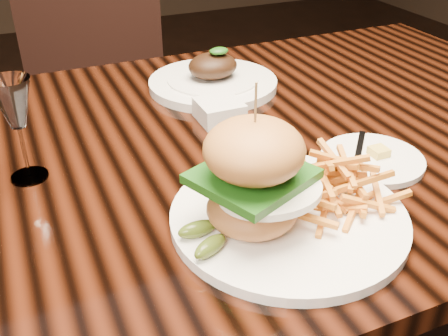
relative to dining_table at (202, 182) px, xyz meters
name	(u,v)px	position (x,y,z in m)	size (l,w,h in m)	color
dining_table	(202,182)	(0.00, 0.00, 0.00)	(1.60, 0.90, 0.75)	black
burger_plate	(285,190)	(0.02, -0.25, 0.13)	(0.32, 0.32, 0.21)	white
side_saucer	(372,159)	(0.23, -0.17, 0.08)	(0.16, 0.16, 0.02)	white
ramekin	(219,111)	(0.07, 0.07, 0.09)	(0.08, 0.08, 0.04)	white
wine_glass	(14,107)	(-0.28, 0.00, 0.19)	(0.06, 0.06, 0.16)	white
far_dish	(213,80)	(0.12, 0.22, 0.09)	(0.27, 0.27, 0.09)	white
chair_far	(97,82)	(-0.02, 0.89, -0.13)	(0.53, 0.54, 0.95)	black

